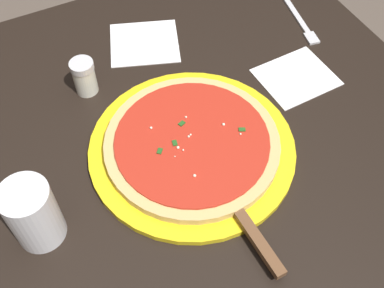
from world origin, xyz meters
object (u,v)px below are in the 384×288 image
object	(u,v)px
pizza_server	(244,221)
parmesan_shaker	(84,77)
serving_plate	(192,149)
cup_tall_drink	(33,214)
pizza	(192,143)
napkin_folded_right	(296,77)
napkin_loose_left	(144,43)
fork	(300,20)

from	to	relation	value
pizza_server	parmesan_shaker	distance (m)	0.42
serving_plate	cup_tall_drink	xyz separation A→B (m)	(-0.04, 0.29, 0.05)
pizza	napkin_folded_right	size ratio (longest dim) A/B	2.14
serving_plate	cup_tall_drink	world-z (taller)	cup_tall_drink
serving_plate	napkin_folded_right	world-z (taller)	serving_plate
cup_tall_drink	pizza_server	bearing A→B (deg)	-114.89
napkin_folded_right	serving_plate	bearing A→B (deg)	104.07
parmesan_shaker	napkin_loose_left	bearing A→B (deg)	-64.27
parmesan_shaker	cup_tall_drink	bearing A→B (deg)	147.31
parmesan_shaker	pizza	bearing A→B (deg)	-152.37
napkin_loose_left	pizza	bearing A→B (deg)	173.01
pizza	napkin_folded_right	xyz separation A→B (m)	(0.07, -0.27, -0.02)
pizza_server	fork	size ratio (longest dim) A/B	1.19
pizza	napkin_folded_right	distance (m)	0.28
parmesan_shaker	pizza_server	bearing A→B (deg)	-162.63
pizza	napkin_loose_left	world-z (taller)	pizza
pizza	pizza_server	size ratio (longest dim) A/B	1.42
serving_plate	fork	xyz separation A→B (m)	(0.21, -0.38, -0.00)
napkin_folded_right	cup_tall_drink	bearing A→B (deg)	100.52
cup_tall_drink	parmesan_shaker	distance (m)	0.31
cup_tall_drink	napkin_folded_right	bearing A→B (deg)	-79.48
napkin_loose_left	fork	xyz separation A→B (m)	(-0.09, -0.34, 0.00)
cup_tall_drink	fork	xyz separation A→B (m)	(0.25, -0.67, -0.06)
napkin_loose_left	fork	bearing A→B (deg)	-104.79
serving_plate	pizza_server	size ratio (longest dim) A/B	1.68
serving_plate	parmesan_shaker	size ratio (longest dim) A/B	5.03
pizza_server	serving_plate	bearing A→B (deg)	1.95
pizza_server	cup_tall_drink	size ratio (longest dim) A/B	1.83
pizza	cup_tall_drink	bearing A→B (deg)	97.07
fork	parmesan_shaker	distance (m)	0.50
pizza_server	napkin_loose_left	size ratio (longest dim) A/B	1.52
cup_tall_drink	napkin_loose_left	size ratio (longest dim) A/B	0.83
cup_tall_drink	parmesan_shaker	world-z (taller)	cup_tall_drink
serving_plate	napkin_loose_left	size ratio (longest dim) A/B	2.55
pizza_server	parmesan_shaker	size ratio (longest dim) A/B	2.99
serving_plate	parmesan_shaker	xyz separation A→B (m)	(0.23, 0.12, 0.03)
pizza_server	cup_tall_drink	xyz separation A→B (m)	(0.14, 0.29, 0.04)
cup_tall_drink	fork	bearing A→B (deg)	-69.63
napkin_loose_left	cup_tall_drink	bearing A→B (deg)	136.15
serving_plate	fork	distance (m)	0.44
fork	parmesan_shaker	size ratio (longest dim) A/B	2.52
pizza	cup_tall_drink	xyz separation A→B (m)	(-0.04, 0.29, 0.04)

